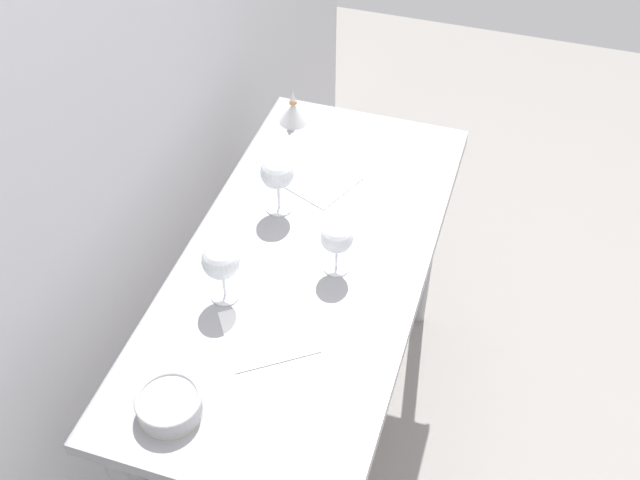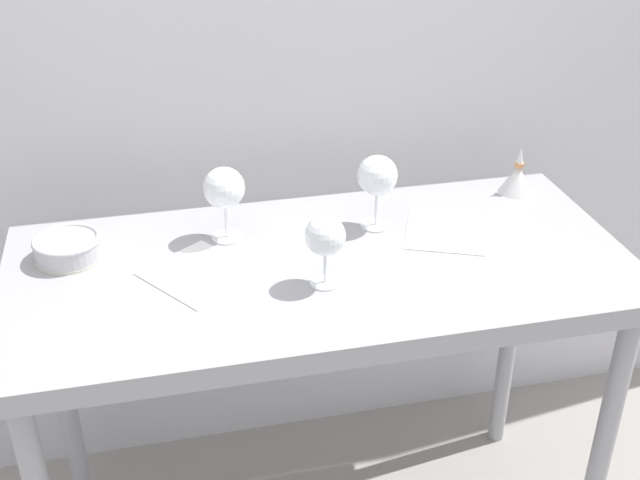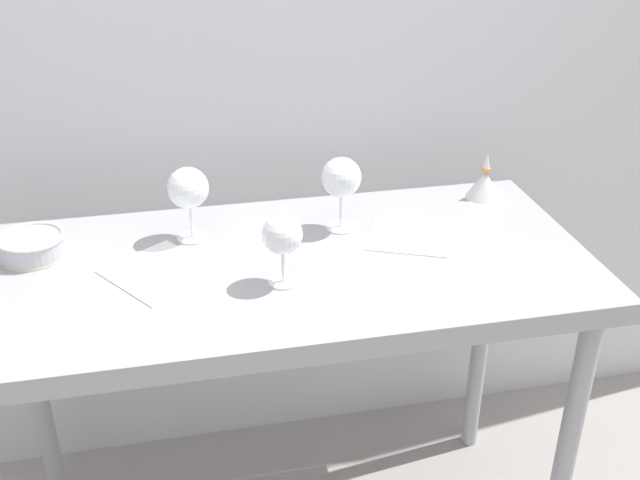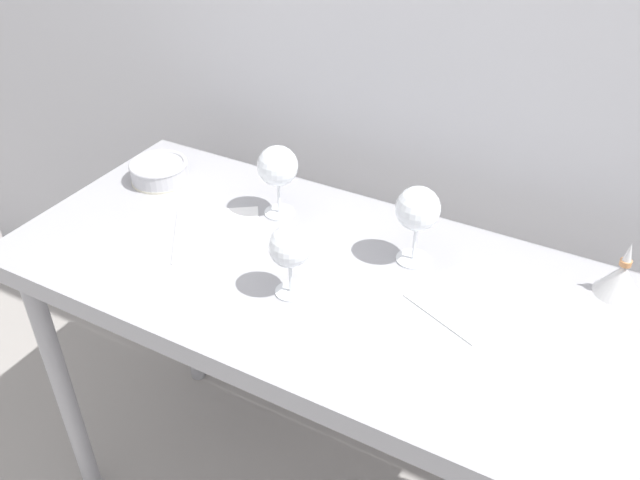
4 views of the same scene
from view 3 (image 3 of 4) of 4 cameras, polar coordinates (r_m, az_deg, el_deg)
The scene contains 9 objects.
back_wall at distance 2.00m, azimuth -5.54°, elevation 15.43°, with size 3.80×0.04×2.60m, color silver.
steel_counter at distance 1.74m, azimuth -2.82°, elevation -4.65°, with size 1.40×0.65×0.90m.
wine_glass_far_left at distance 1.75m, azimuth -10.02°, elevation 3.79°, with size 0.10×0.10×0.18m.
wine_glass_near_center at distance 1.55m, azimuth -2.89°, elevation 0.29°, with size 0.09×0.09×0.16m.
wine_glass_far_right at distance 1.78m, azimuth 1.63°, elevation 4.65°, with size 0.10×0.10×0.18m.
tasting_sheet_upper at distance 1.81m, azimuth 6.88°, elevation 0.46°, with size 0.19×0.20×0.00m, color white.
tasting_sheet_lower at distance 1.68m, azimuth -12.10°, elevation -2.32°, with size 0.20×0.22×0.00m, color white.
tasting_bowl at distance 1.81m, azimuth -21.12°, elevation -0.36°, with size 0.15×0.15×0.05m.
decanter_funnel at distance 2.02m, azimuth 12.44°, elevation 4.19°, with size 0.10×0.10×0.13m.
Camera 3 is at (-0.22, -1.46, 1.73)m, focal length 41.96 mm.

